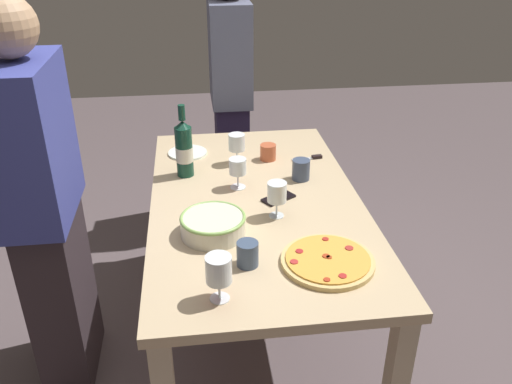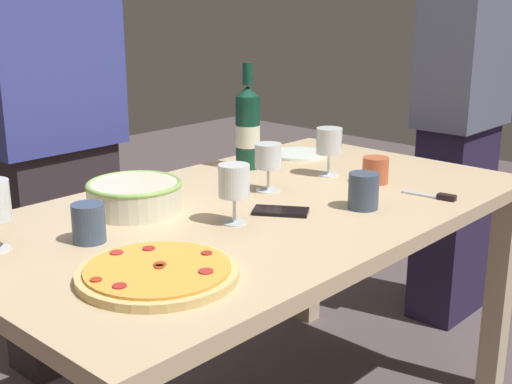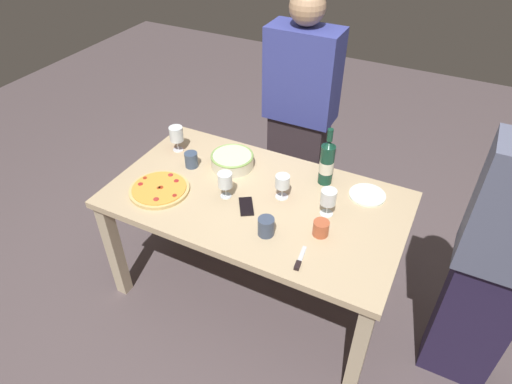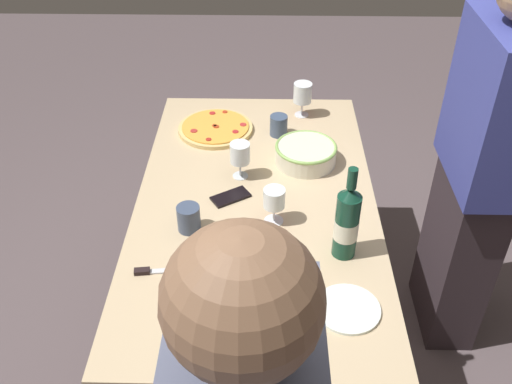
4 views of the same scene
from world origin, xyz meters
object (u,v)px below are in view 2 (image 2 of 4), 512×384
Objects in this scene: cell_phone at (281,211)px; wine_glass_far_right at (268,159)px; person_host at (461,119)px; cup_amber at (375,170)px; cup_spare at (89,223)px; pizza at (158,273)px; wine_glass_near_pizza at (234,184)px; wine_glass_far_left at (329,142)px; dining_table at (256,237)px; side_plate at (299,154)px; pizza_knife at (436,196)px; wine_bottle at (248,127)px; person_guest_left at (53,142)px; cup_ceramic at (363,191)px; serving_bowl at (135,195)px.

wine_glass_far_right is at bearing 18.43° from cell_phone.
person_host is at bearing -3.17° from wine_glass_far_right.
cup_amber is 0.91m from cup_spare.
wine_glass_near_pizza reaches higher than pizza.
wine_glass_far_left reaches higher than cup_amber.
wine_glass_far_right is (0.27, 0.13, -0.01)m from wine_glass_near_pizza.
dining_table is 8.06× the size of side_plate.
dining_table is 11.11× the size of cell_phone.
wine_glass_far_right is 0.48m from side_plate.
side_plate is 0.12× the size of person_host.
cup_spare is at bearing 154.31° from wine_glass_near_pizza.
pizza_knife is at bearing 22.23° from person_host.
pizza is 0.93m from wine_bottle.
wine_bottle reaches higher than cell_phone.
cup_amber is (0.29, -0.18, -0.06)m from wine_glass_far_right.
person_guest_left reaches higher than wine_glass_far_right.
wine_bottle is at bearing 78.01° from cup_ceramic.
person_host is (1.03, 0.24, 0.03)m from cup_ceramic.
serving_bowl is 2.61× the size of cup_ceramic.
cell_phone is (-0.40, -0.14, -0.10)m from wine_glass_far_left.
cup_spare is (-0.88, 0.20, 0.01)m from cup_amber.
wine_glass_far_left is (0.10, -0.25, -0.03)m from wine_bottle.
person_host reaches higher than wine_glass_far_left.
side_plate is at bearing 54.99° from cup_ceramic.
person_host is (1.67, -0.08, 0.03)m from cup_spare.
cup_amber is 0.05× the size of person_host.
side_plate and cell_phone have the same top height.
pizza is 0.50m from cell_phone.
pizza is at bearing -157.61° from wine_glass_far_right.
cell_phone is at bearing -49.96° from serving_bowl.
cup_amber is 0.05× the size of person_guest_left.
person_guest_left is (0.38, 0.76, 0.02)m from cup_spare.
wine_glass_far_right is at bearing -3.48° from person_host.
wine_glass_far_left is at bearing 6.70° from dining_table.
person_host is at bearing 50.43° from person_guest_left.
wine_glass_far_right reaches higher than pizza_knife.
cup_ceramic reaches higher than pizza.
wine_glass_near_pizza is 1.57× the size of cup_ceramic.
pizza is 0.67m from cup_ceramic.
wine_glass_near_pizza reaches higher than side_plate.
cup_ceramic reaches higher than cup_spare.
serving_bowl is 1.59× the size of pizza_knife.
pizza is 0.38m from wine_glass_near_pizza.
pizza_knife is (0.86, -0.42, -0.04)m from cup_spare.
pizza_knife is at bearing -24.24° from cup_ceramic.
wine_glass_far_left is 0.39m from pizza_knife.
person_guest_left is at bearing 63.72° from cup_spare.
wine_bottle is at bearing 46.42° from dining_table.
cup_amber is (0.56, -0.05, -0.06)m from wine_glass_near_pizza.
person_guest_left reaches higher than cup_ceramic.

